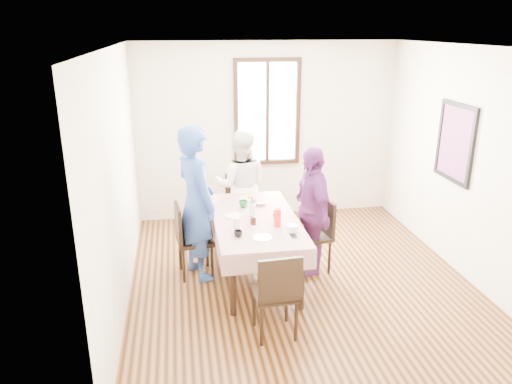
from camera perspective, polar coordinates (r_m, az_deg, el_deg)
ground at (r=5.98m, az=5.15°, el=-10.23°), size 4.50×4.50×0.00m
back_wall at (r=7.59m, az=1.27°, el=7.06°), size 4.00×0.00×4.00m
right_wall at (r=6.26m, az=23.58°, el=2.92°), size 0.00×4.50×4.50m
window_frame at (r=7.51m, az=1.31°, el=9.26°), size 1.02×0.06×1.62m
window_pane at (r=7.52m, az=1.30°, el=9.28°), size 0.90×0.02×1.50m
art_poster at (r=6.45m, az=22.27°, el=5.36°), size 0.04×0.76×0.96m
dining_table at (r=5.89m, az=-0.08°, el=-6.53°), size 0.85×1.73×0.75m
tablecloth at (r=5.74m, az=-0.08°, el=-3.09°), size 0.97×1.85×0.01m
chair_left at (r=5.95m, az=-7.13°, el=-5.59°), size 0.46×0.46×0.91m
chair_right at (r=6.05m, az=6.51°, el=-5.12°), size 0.48×0.48×0.91m
chair_far at (r=6.94m, az=-1.64°, el=-1.78°), size 0.43×0.43×0.91m
chair_near at (r=4.82m, az=2.22°, el=-11.65°), size 0.44×0.44×0.91m
person_left at (r=5.77m, az=-7.13°, el=-1.32°), size 0.68×0.80×1.85m
person_far at (r=6.82m, az=-1.65°, el=0.73°), size 0.86×0.73×1.56m
person_right at (r=5.92m, az=6.45°, el=-2.19°), size 0.48×0.96×1.58m
mug_black at (r=5.23m, az=-2.10°, el=-4.89°), size 0.11×0.11×0.07m
mug_flag at (r=5.65m, az=2.42°, el=-2.93°), size 0.13×0.13×0.09m
mug_green at (r=6.06m, az=-1.48°, el=-1.38°), size 0.13×0.13×0.09m
serving_bowl at (r=6.16m, az=0.36°, el=-1.24°), size 0.25×0.25×0.05m
juice_carton at (r=5.46m, az=2.52°, el=-3.02°), size 0.07×0.07×0.21m
butter_tub at (r=5.37m, az=4.25°, el=-4.31°), size 0.12×0.12×0.06m
jam_jar at (r=5.54m, az=-0.32°, el=-3.34°), size 0.07×0.07×0.09m
drinking_glass at (r=5.45m, az=-2.26°, el=-3.63°), size 0.08×0.08×0.11m
smartphone at (r=5.26m, az=4.42°, el=-5.14°), size 0.06×0.12×0.01m
flower_vase at (r=5.74m, az=-0.45°, el=-2.22°), size 0.08×0.08×0.15m
plate_left at (r=5.79m, az=-2.74°, el=-2.78°), size 0.20×0.20×0.01m
plate_far at (r=6.35m, az=-1.14°, el=-0.77°), size 0.20×0.20×0.01m
plate_near at (r=5.20m, az=0.75°, el=-5.37°), size 0.20×0.20×0.01m
butter_lid at (r=5.36m, az=4.26°, el=-3.95°), size 0.12×0.12×0.01m
flower_bunch at (r=5.70m, az=-0.46°, el=-1.04°), size 0.09×0.09×0.10m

